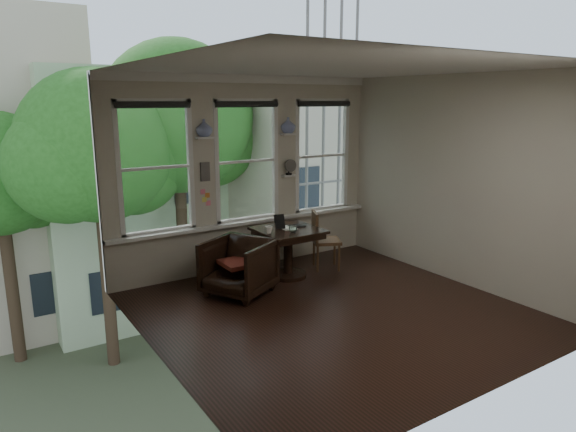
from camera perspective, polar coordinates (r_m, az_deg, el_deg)
ground at (r=6.67m, az=4.92°, el=-10.56°), size 4.50×4.50×0.00m
ceiling at (r=6.13m, az=5.48°, el=16.13°), size 4.50×4.50×0.00m
wall_back at (r=8.09m, az=-4.70°, el=4.68°), size 4.50×0.00×4.50m
wall_front at (r=4.71m, az=22.30°, el=-2.18°), size 4.50×0.00×4.50m
wall_left at (r=5.18m, az=-14.84°, el=-0.35°), size 0.00×4.50×4.50m
wall_right at (r=7.80m, az=18.35°, el=3.77°), size 0.00×4.50×4.50m
window_left at (r=7.50m, az=-14.57°, el=5.20°), size 1.10×0.12×1.90m
window_center at (r=8.07m, az=-4.73°, el=6.09°), size 1.10×0.12×1.90m
window_right at (r=8.84m, az=3.63°, el=6.69°), size 1.10×0.12×1.90m
shelf_left at (r=7.62m, az=-9.28°, el=8.59°), size 0.26×0.16×0.03m
shelf_right at (r=8.31m, az=0.01°, el=9.10°), size 0.26×0.16×0.03m
intercom at (r=7.70m, az=-9.23°, el=4.89°), size 0.14×0.06×0.28m
sticky_notes at (r=7.76m, az=-9.16°, el=2.34°), size 0.16×0.01×0.24m
desk_fan at (r=8.35m, az=0.09°, el=5.18°), size 0.20×0.20×0.24m
vase_left at (r=7.61m, az=-9.31°, el=9.64°), size 0.24×0.24×0.25m
vase_right at (r=8.30m, az=0.01°, el=10.06°), size 0.24×0.24×0.25m
table at (r=7.77m, az=0.01°, el=-4.12°), size 0.90×0.90×0.75m
armchair_left at (r=7.12m, az=-5.51°, el=-5.68°), size 1.15×1.14×0.78m
cushion_red at (r=7.10m, az=-5.52°, el=-5.21°), size 0.45×0.45×0.06m
side_chair_right at (r=8.16m, az=4.30°, el=-2.72°), size 0.56×0.56×0.92m
laptop at (r=7.78m, az=1.17°, el=-1.15°), size 0.33×0.25×0.02m
mug at (r=7.42m, az=-2.16°, el=-1.54°), size 0.14×0.14×0.10m
drinking_glass at (r=7.45m, az=0.56°, el=-1.50°), size 0.13×0.13×0.09m
tablet at (r=7.65m, az=-0.94°, el=-0.64°), size 0.17×0.09×0.22m
papers at (r=7.73m, az=-0.08°, el=-1.31°), size 0.24×0.31×0.00m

